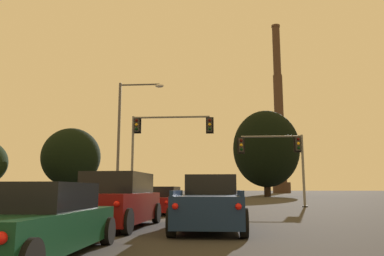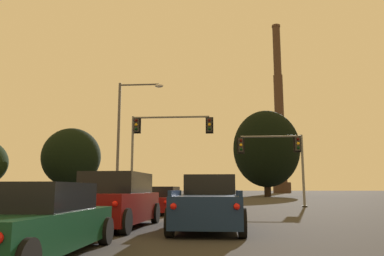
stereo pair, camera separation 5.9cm
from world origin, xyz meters
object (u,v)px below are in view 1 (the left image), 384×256
Objects in this scene: sedan_left_lane_third at (35,222)px; pickup_truck_center_lane_second at (210,204)px; suv_left_lane_second at (118,201)px; traffic_light_overhead_right at (280,152)px; sedan_left_lane_front at (162,201)px; smokestack at (279,125)px; traffic_light_overhead_left at (159,137)px; street_lamp at (126,130)px.

sedan_left_lane_third is 0.86× the size of pickup_truck_center_lane_second.
suv_left_lane_second is 17.48m from traffic_light_overhead_right.
smokestack is at bearing 80.41° from sedan_left_lane_front.
sedan_left_lane_third and sedan_left_lane_front have the same top height.
traffic_light_overhead_left reaches higher than pickup_truck_center_lane_second.
sedan_left_lane_third is at bearing -118.63° from pickup_truck_center_lane_second.
traffic_light_overhead_right is (7.88, 15.29, 3.13)m from suv_left_lane_second.
traffic_light_overhead_right is 11.49m from street_lamp.
traffic_light_overhead_right reaches higher than sedan_left_lane_third.
suv_left_lane_second is 0.55× the size of street_lamp.
pickup_truck_center_lane_second is 0.61× the size of street_lamp.
street_lamp is at bearing 99.15° from sedan_left_lane_third.
pickup_truck_center_lane_second is at bearing -66.19° from sedan_left_lane_front.
sedan_left_lane_front is (0.32, 7.46, -0.23)m from suv_left_lane_second.
traffic_light_overhead_left is 2.55m from street_lamp.
smokestack is (25.54, 94.18, 16.28)m from street_lamp.
sedan_left_lane_front is at bearing -102.29° from smokestack.
sedan_left_lane_third is 0.99× the size of sedan_left_lane_front.
traffic_light_overhead_left is (-4.29, 14.61, 4.39)m from pickup_truck_center_lane_second.
smokestack is (23.29, 93.03, 16.63)m from traffic_light_overhead_left.
traffic_light_overhead_left is at bearing 104.02° from sedan_left_lane_front.
street_lamp is (-3.70, 6.10, 4.88)m from sedan_left_lane_front.
street_lamp is (-6.54, 13.46, 4.74)m from pickup_truck_center_lane_second.
smokestack is at bearing 78.15° from sedan_left_lane_third.
traffic_light_overhead_right is at bearing 72.65° from pickup_truck_center_lane_second.
smokestack is (22.16, 113.46, 21.16)m from sedan_left_lane_third.
smokestack is at bearing 81.22° from traffic_light_overhead_right.
sedan_left_lane_third is 20.18m from street_lamp.
suv_left_lane_second is 15.37m from traffic_light_overhead_left.
sedan_left_lane_front is 0.09× the size of smokestack.
suv_left_lane_second is at bearing -85.62° from traffic_light_overhead_left.
sedan_left_lane_front is (-2.84, 7.37, -0.14)m from pickup_truck_center_lane_second.
traffic_light_overhead_right is at bearing 48.69° from sedan_left_lane_front.
traffic_light_overhead_left is (-9.01, -0.58, 1.16)m from traffic_light_overhead_right.
sedan_left_lane_front is at bearing 87.82° from sedan_left_lane_third.
smokestack is at bearing 74.83° from street_lamp.
street_lamp is (-2.25, -1.15, 0.35)m from traffic_light_overhead_left.
pickup_truck_center_lane_second is at bearing 60.69° from sedan_left_lane_third.
pickup_truck_center_lane_second reaches higher than sedan_left_lane_third.
suv_left_lane_second is at bearing 89.26° from sedan_left_lane_third.
street_lamp is at bearing -105.17° from smokestack.
traffic_light_overhead_left reaches higher than suv_left_lane_second.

